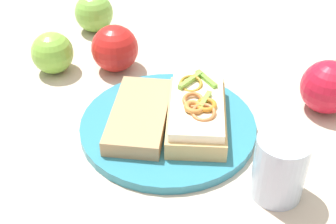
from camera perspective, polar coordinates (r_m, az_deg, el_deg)
ground_plane at (r=0.72m, az=0.00°, el=-2.12°), size 2.00×2.00×0.00m
plate at (r=0.72m, az=0.00°, el=-1.70°), size 0.26×0.26×0.01m
sandwich at (r=0.70m, az=3.46°, el=-0.04°), size 0.17×0.11×0.05m
bread_slice_side at (r=0.71m, az=-3.41°, el=-0.39°), size 0.17×0.10×0.02m
apple_1 at (r=0.86m, az=-13.69°, el=6.91°), size 0.10×0.10×0.07m
apple_3 at (r=0.98m, az=-8.86°, el=11.67°), size 0.10×0.10×0.08m
apple_4 at (r=0.84m, az=-6.39°, el=7.58°), size 0.12×0.12×0.08m
apple_5 at (r=0.78m, az=18.57°, el=2.86°), size 0.12×0.12×0.08m
drinking_glass at (r=0.61m, az=13.24°, el=-6.46°), size 0.07×0.07×0.09m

